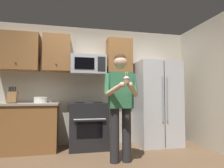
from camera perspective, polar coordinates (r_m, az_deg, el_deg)
name	(u,v)px	position (r m, az deg, el deg)	size (l,w,h in m)	color
wall_back	(93,85)	(4.42, -5.51, -0.39)	(4.40, 0.10, 2.60)	#B7AD99
oven_range	(88,125)	(4.06, -7.05, -11.96)	(0.76, 0.70, 0.93)	black
microwave	(88,65)	(4.18, -7.07, 5.60)	(0.74, 0.41, 0.40)	#9EA0A5
refrigerator	(157,103)	(4.38, 13.06, -5.51)	(0.90, 0.75, 1.80)	#B7BABF
cabinet_row_upper	(61,54)	(4.27, -14.92, 8.66)	(2.78, 0.36, 0.76)	brown
counter_left	(20,127)	(4.16, -25.58, -11.42)	(1.44, 0.66, 0.92)	brown
knife_block	(12,97)	(4.10, -27.31, -3.45)	(0.16, 0.15, 0.32)	brown
bowl_large_white	(40,100)	(4.02, -20.34, -4.40)	(0.25, 0.25, 0.12)	white
person	(121,100)	(3.15, 2.57, -4.65)	(0.60, 0.48, 1.76)	#262628
cupcake	(126,80)	(2.84, 4.27, 1.23)	(0.09, 0.09, 0.17)	#A87F56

